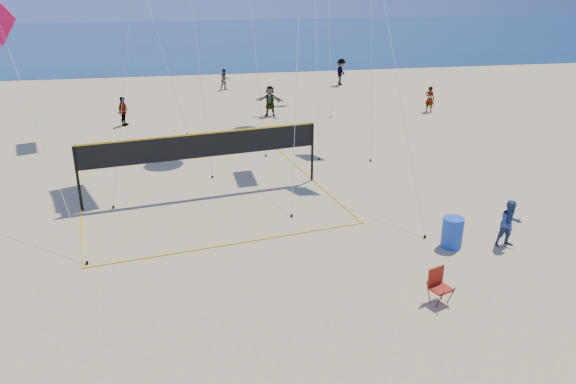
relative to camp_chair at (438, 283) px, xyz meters
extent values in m
plane|color=tan|center=(-3.38, -2.34, -0.53)|extent=(120.00, 120.00, 0.00)
cube|color=navy|center=(-3.38, 59.66, -0.52)|extent=(140.00, 50.00, 0.03)
imported|color=#32467D|center=(3.49, 2.57, 0.23)|extent=(0.75, 0.58, 1.52)
imported|color=gray|center=(-9.59, 19.55, 0.27)|extent=(0.71, 1.02, 1.60)
imported|color=gray|center=(-1.35, 20.28, 0.35)|extent=(1.71, 1.04, 1.76)
imported|color=gray|center=(8.25, 19.56, 0.24)|extent=(0.66, 0.66, 1.55)
imported|color=gray|center=(-3.38, 28.27, 0.20)|extent=(0.87, 0.78, 1.46)
imported|color=gray|center=(5.20, 28.51, 0.42)|extent=(1.28, 1.42, 1.92)
cube|color=maroon|center=(0.03, -0.09, -0.11)|extent=(0.64, 0.62, 0.06)
cube|color=maroon|center=(-0.04, 0.11, 0.16)|extent=(0.50, 0.23, 0.51)
cylinder|color=black|center=(-0.09, -0.33, -0.30)|extent=(0.12, 0.25, 0.67)
cylinder|color=black|center=(-0.23, 0.02, -0.30)|extent=(0.12, 0.25, 0.67)
cylinder|color=black|center=(0.29, -0.19, -0.30)|extent=(0.12, 0.25, 0.67)
cylinder|color=black|center=(0.16, 0.16, -0.30)|extent=(0.12, 0.25, 0.67)
cylinder|color=blue|center=(1.75, 2.83, -0.05)|extent=(0.82, 0.82, 0.97)
cylinder|color=black|center=(-10.08, 7.87, 0.66)|extent=(0.10, 0.10, 2.38)
cylinder|color=black|center=(-1.26, 9.37, 0.66)|extent=(0.10, 0.10, 2.38)
cube|color=black|center=(-5.67, 8.62, 1.40)|extent=(8.82, 1.52, 0.89)
cube|color=yellow|center=(-5.67, 8.62, 1.88)|extent=(8.82, 1.53, 0.06)
cube|color=yellow|center=(-4.92, 4.21, -0.52)|extent=(9.02, 1.58, 0.02)
cube|color=yellow|center=(-6.42, 13.03, -0.52)|extent=(9.02, 1.58, 0.02)
cylinder|color=silver|center=(-8.31, 9.64, 3.80)|extent=(1.38, 3.68, 8.58)
cylinder|color=black|center=(-8.99, 7.81, -0.48)|extent=(0.08, 0.08, 0.10)
cylinder|color=silver|center=(-5.67, 11.65, 6.39)|extent=(0.80, 2.60, 13.75)
cylinder|color=black|center=(-5.28, 10.35, -0.48)|extent=(0.08, 0.08, 0.10)
cylinder|color=silver|center=(-1.98, 9.15, 3.51)|extent=(1.57, 6.48, 8.01)
cylinder|color=black|center=(-2.75, 5.92, -0.48)|extent=(0.08, 0.08, 0.10)
cylinder|color=silver|center=(-10.81, 6.78, 2.68)|extent=(3.01, 6.23, 6.34)
cylinder|color=black|center=(-9.31, 3.67, -0.48)|extent=(0.08, 0.08, 0.10)
cylinder|color=silver|center=(1.24, 7.25, 4.19)|extent=(0.13, 7.46, 9.36)
cylinder|color=black|center=(1.18, 3.53, -0.48)|extent=(0.08, 0.08, 0.10)
cylinder|color=silver|center=(2.26, 13.19, 4.42)|extent=(0.78, 3.92, 9.80)
cylinder|color=black|center=(1.87, 11.24, -0.48)|extent=(0.08, 0.08, 0.10)
cylinder|color=silver|center=(-3.00, 14.28, 5.33)|extent=(0.66, 3.08, 11.63)
cylinder|color=black|center=(-2.68, 12.75, -0.48)|extent=(0.08, 0.08, 0.10)
cylinder|color=silver|center=(0.42, 16.53, 5.82)|extent=(1.63, 9.44, 12.62)
cylinder|color=black|center=(-0.39, 11.82, -0.48)|extent=(0.08, 0.08, 0.10)
cylinder|color=black|center=(-6.22, 17.16, -0.48)|extent=(0.08, 0.08, 0.10)
cylinder|color=silver|center=(2.61, 22.34, 4.60)|extent=(1.16, 6.47, 10.17)
cylinder|color=black|center=(2.04, 19.11, -0.48)|extent=(0.08, 0.08, 0.10)
camera|label=1|loc=(-6.08, -11.69, 7.61)|focal=35.00mm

